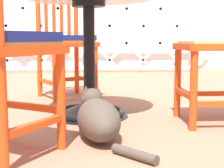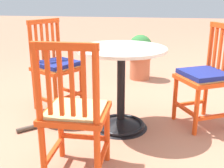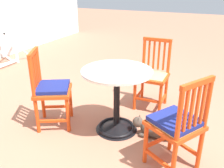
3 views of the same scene
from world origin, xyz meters
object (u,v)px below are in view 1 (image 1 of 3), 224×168
orange_chair_at_corner (65,42)px  tabby_cat (98,118)px  orange_chair_facing_out (221,46)px  cafe_table (89,70)px

orange_chair_at_corner → tabby_cat: (0.24, -1.19, -0.35)m
orange_chair_at_corner → tabby_cat: bearing=-78.4°
tabby_cat → orange_chair_facing_out: bearing=20.9°
orange_chair_at_corner → tabby_cat: 1.27m
orange_chair_facing_out → tabby_cat: orange_chair_facing_out is taller
orange_chair_at_corner → orange_chair_facing_out: size_ratio=1.00×
orange_chair_at_corner → orange_chair_facing_out: same height
orange_chair_facing_out → tabby_cat: size_ratio=1.30×
cafe_table → tabby_cat: size_ratio=1.08×
orange_chair_at_corner → tabby_cat: orange_chair_at_corner is taller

